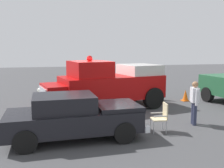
{
  "coord_description": "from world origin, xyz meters",
  "views": [
    {
      "loc": [
        -2.33,
        -11.99,
        2.91
      ],
      "look_at": [
        0.64,
        -0.01,
        1.19
      ],
      "focal_mm": 41.04,
      "sensor_mm": 36.0,
      "label": 1
    }
  ],
  "objects": [
    {
      "name": "lawn_chair_near_truck",
      "position": [
        2.52,
        3.12,
        0.59
      ],
      "size": [
        0.68,
        0.69,
        1.02
      ],
      "color": "#B7BABF",
      "rests_on": "ground"
    },
    {
      "name": "classic_hot_rod",
      "position": [
        -1.56,
        -3.92,
        0.75
      ],
      "size": [
        4.4,
        1.99,
        1.46
      ],
      "color": "black",
      "rests_on": "ground"
    },
    {
      "name": "traffic_cone",
      "position": [
        5.04,
        0.67,
        0.31
      ],
      "size": [
        0.4,
        0.4,
        0.64
      ],
      "color": "orange",
      "rests_on": "ground"
    },
    {
      "name": "lawn_chair_by_car",
      "position": [
        3.58,
        1.3,
        0.59
      ],
      "size": [
        0.66,
        0.65,
        1.02
      ],
      "color": "#B7BABF",
      "rests_on": "ground"
    },
    {
      "name": "spectator_seated",
      "position": [
        2.45,
        3.02,
        0.7
      ],
      "size": [
        0.61,
        0.65,
        1.29
      ],
      "color": "#383842",
      "rests_on": "ground"
    },
    {
      "name": "ground_plane",
      "position": [
        0.0,
        0.0,
        0.0
      ],
      "size": [
        60.0,
        60.0,
        0.0
      ],
      "primitive_type": "plane",
      "color": "#424244"
    },
    {
      "name": "vintage_fire_truck",
      "position": [
        0.41,
        -0.06,
        1.2
      ],
      "size": [
        6.27,
        3.43,
        2.59
      ],
      "color": "black",
      "rests_on": "ground"
    },
    {
      "name": "lawn_chair_spare",
      "position": [
        1.47,
        -3.94,
        0.59
      ],
      "size": [
        0.56,
        0.57,
        1.02
      ],
      "color": "#B7BABF",
      "rests_on": "ground"
    },
    {
      "name": "spectator_standing",
      "position": [
        3.03,
        -3.46,
        0.96
      ],
      "size": [
        0.36,
        0.64,
        1.68
      ],
      "color": "#2D334C",
      "rests_on": "ground"
    }
  ]
}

